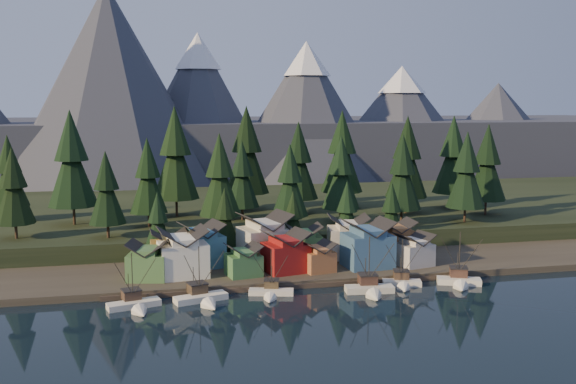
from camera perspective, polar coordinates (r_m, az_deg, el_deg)
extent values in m
plane|color=black|center=(123.42, 2.38, -10.50)|extent=(500.00, 500.00, 0.00)
cube|color=#332D25|center=(160.70, -1.30, -5.85)|extent=(400.00, 50.00, 1.50)
cube|color=black|center=(208.49, -3.98, -2.04)|extent=(420.00, 100.00, 6.00)
cube|color=#453931|center=(138.56, 0.61, -8.21)|extent=(80.00, 4.00, 1.00)
cube|color=#484A5C|center=(355.23, -7.61, 3.97)|extent=(560.00, 160.00, 30.00)
cone|color=#484A5C|center=(293.56, -15.57, 8.80)|extent=(100.00, 100.00, 90.00)
cone|color=#484A5C|center=(312.16, -7.93, 7.29)|extent=(80.00, 80.00, 72.00)
cone|color=white|center=(313.10, -8.03, 12.30)|extent=(22.40, 22.40, 17.28)
cone|color=#484A5C|center=(308.49, 1.62, 6.98)|extent=(84.00, 84.00, 68.00)
cone|color=white|center=(309.16, 1.64, 11.78)|extent=(23.52, 23.52, 16.32)
cone|color=#484A5C|center=(341.14, 10.00, 6.12)|extent=(92.00, 92.00, 58.00)
cone|color=white|center=(341.21, 10.09, 9.82)|extent=(25.76, 25.76, 13.92)
cone|color=#484A5C|center=(375.24, 18.05, 5.39)|extent=(88.00, 88.00, 50.00)
cube|color=silver|center=(128.63, -13.53, -9.78)|extent=(10.53, 5.63, 1.66)
cone|color=silver|center=(123.53, -12.89, -10.50)|extent=(3.91, 4.13, 3.12)
cube|color=black|center=(128.82, -13.52, -10.04)|extent=(10.78, 5.75, 0.36)
cube|color=#473225|center=(129.87, -13.76, -8.87)|extent=(4.03, 3.88, 1.87)
cube|color=black|center=(129.58, -13.77, -8.43)|extent=(4.28, 4.13, 0.21)
cylinder|color=black|center=(127.68, -13.68, -7.36)|extent=(0.19, 0.19, 9.36)
cylinder|color=black|center=(131.42, -14.00, -8.02)|extent=(0.15, 0.15, 4.58)
cube|color=white|center=(130.12, -7.76, -9.41)|extent=(11.04, 6.01, 1.74)
cone|color=white|center=(124.97, -6.80, -10.13)|extent=(4.12, 4.35, 3.26)
cube|color=black|center=(130.32, -7.75, -9.69)|extent=(11.30, 6.13, 0.38)
cube|color=#473726|center=(131.37, -8.07, -8.48)|extent=(4.23, 4.08, 1.95)
cube|color=black|center=(131.07, -8.08, -8.03)|extent=(4.50, 4.35, 0.22)
cylinder|color=black|center=(129.13, -7.90, -6.92)|extent=(0.20, 0.20, 9.77)
cylinder|color=black|center=(132.94, -8.41, -7.61)|extent=(0.15, 0.15, 4.78)
cube|color=white|center=(133.22, -1.50, -8.95)|extent=(9.53, 4.92, 1.47)
cone|color=white|center=(128.44, -1.63, -9.60)|extent=(3.44, 3.70, 2.75)
cube|color=black|center=(133.38, -1.50, -9.18)|extent=(9.76, 5.02, 0.32)
cube|color=#4D3E29|center=(134.42, -1.47, -8.17)|extent=(3.52, 3.39, 1.65)
cube|color=black|center=(134.17, -1.47, -7.79)|extent=(3.75, 3.61, 0.18)
cylinder|color=black|center=(132.45, -1.50, -6.89)|extent=(0.17, 0.17, 8.26)
cylinder|color=black|center=(135.89, -1.42, -7.43)|extent=(0.13, 0.13, 4.04)
cube|color=beige|center=(135.80, 7.25, -8.65)|extent=(10.34, 4.59, 1.84)
cone|color=beige|center=(130.68, 7.79, -9.33)|extent=(3.82, 3.80, 3.44)
cube|color=black|center=(135.99, 7.24, -8.93)|extent=(10.59, 4.68, 0.40)
cube|color=#412A22|center=(137.02, 7.09, -7.72)|extent=(4.05, 3.85, 2.07)
cube|color=black|center=(136.72, 7.09, -7.26)|extent=(4.30, 4.10, 0.23)
cylinder|color=black|center=(134.79, 7.23, -6.12)|extent=(0.21, 0.21, 10.33)
cylinder|color=black|center=(138.55, 6.90, -6.86)|extent=(0.16, 0.16, 5.05)
cube|color=white|center=(141.69, 10.08, -8.03)|extent=(8.69, 5.11, 1.59)
cone|color=white|center=(137.40, 10.30, -8.54)|extent=(3.63, 3.50, 2.97)
cube|color=black|center=(141.85, 10.08, -8.26)|extent=(8.89, 5.21, 0.35)
cube|color=#4D3929|center=(142.71, 10.03, -7.27)|extent=(3.87, 3.73, 1.78)
cube|color=black|center=(142.46, 10.04, -6.89)|extent=(4.11, 3.97, 0.20)
cylinder|color=black|center=(140.84, 10.11, -5.94)|extent=(0.18, 0.18, 8.92)
cylinder|color=black|center=(143.99, 9.96, -6.57)|extent=(0.14, 0.14, 4.36)
cube|color=white|center=(145.36, 14.95, -7.75)|extent=(9.85, 6.54, 1.80)
cone|color=white|center=(140.50, 15.16, -8.31)|extent=(4.30, 4.18, 3.38)
cube|color=black|center=(145.54, 14.94, -8.01)|extent=(10.08, 6.67, 0.39)
cube|color=#4B3128|center=(146.53, 14.91, -6.92)|extent=(4.59, 4.47, 2.03)
cube|color=black|center=(146.25, 14.92, -6.49)|extent=(4.89, 4.76, 0.23)
cylinder|color=black|center=(144.45, 15.01, -5.43)|extent=(0.20, 0.20, 10.14)
cylinder|color=black|center=(148.00, 14.85, -6.14)|extent=(0.16, 0.16, 4.96)
cube|color=#46733E|center=(141.39, -12.33, -6.46)|extent=(9.57, 8.79, 5.65)
cube|color=#46733E|center=(140.60, -12.37, -5.12)|extent=(5.93, 7.85, 1.15)
cube|color=white|center=(142.35, -9.32, -5.93)|extent=(11.10, 10.10, 7.34)
cube|color=white|center=(141.38, -9.36, -4.21)|extent=(6.53, 9.42, 1.43)
cube|color=#3C6F3F|center=(141.52, -3.98, -6.48)|extent=(8.09, 7.71, 4.69)
cube|color=#3C6F3F|center=(140.85, -3.99, -5.37)|extent=(4.95, 7.02, 0.99)
cube|color=maroon|center=(144.24, -0.22, -5.84)|extent=(10.55, 9.75, 6.36)
cube|color=maroon|center=(143.39, -0.22, -4.37)|extent=(6.56, 8.69, 1.27)
cube|color=#A16239|center=(144.98, 2.66, -6.14)|extent=(7.60, 7.60, 4.59)
cube|color=#A16239|center=(144.34, 2.67, -5.08)|extent=(4.74, 6.88, 0.90)
cube|color=#365A81|center=(149.30, 7.08, -5.18)|extent=(11.06, 9.56, 7.64)
cube|color=#365A81|center=(148.34, 7.11, -3.47)|extent=(6.39, 9.00, 1.46)
cube|color=beige|center=(152.49, 11.13, -5.47)|extent=(8.90, 8.23, 5.16)
cube|color=beige|center=(151.81, 11.16, -4.33)|extent=(5.60, 7.26, 1.05)
cube|color=olive|center=(149.22, -10.51, -5.53)|extent=(8.39, 7.54, 6.25)
cube|color=olive|center=(148.42, -10.54, -4.15)|extent=(4.77, 7.22, 1.13)
cube|color=teal|center=(149.83, -7.68, -5.19)|extent=(10.92, 10.51, 7.35)
cube|color=teal|center=(148.92, -7.71, -3.58)|extent=(6.94, 9.31, 1.27)
cube|color=beige|center=(152.42, -2.08, -4.73)|extent=(12.90, 11.67, 8.26)
cube|color=beige|center=(151.43, -2.09, -2.92)|extent=(8.03, 10.34, 1.55)
cube|color=#4E8749|center=(154.87, 1.39, -4.96)|extent=(8.83, 7.44, 5.94)
cube|color=#4E8749|center=(154.12, 1.40, -3.68)|extent=(5.04, 7.06, 1.18)
cube|color=beige|center=(157.73, 5.37, -4.49)|extent=(10.73, 9.86, 7.36)
cube|color=beige|center=(156.85, 5.39, -2.95)|extent=(6.50, 8.99, 1.33)
cube|color=#956035|center=(159.57, 9.58, -4.55)|extent=(8.61, 8.12, 6.67)
cube|color=#956035|center=(158.78, 9.61, -3.18)|extent=(4.91, 7.77, 1.15)
cylinder|color=#332319|center=(170.98, -23.02, -3.17)|extent=(0.70, 0.70, 3.97)
cone|color=black|center=(169.63, -23.17, -0.31)|extent=(9.71, 9.71, 13.68)
cone|color=black|center=(168.84, -23.30, 2.06)|extent=(6.62, 6.62, 9.93)
cylinder|color=#332319|center=(184.68, -18.48, -1.92)|extent=(0.70, 0.70, 5.51)
cone|color=black|center=(183.11, -18.64, 1.77)|extent=(13.47, 13.47, 18.98)
cone|color=black|center=(182.39, -18.78, 4.83)|extent=(9.18, 9.18, 13.77)
cylinder|color=#332319|center=(164.38, -15.70, -3.28)|extent=(0.70, 0.70, 3.79)
cone|color=black|center=(163.03, -15.81, -0.45)|extent=(9.26, 9.26, 13.05)
cone|color=black|center=(162.22, -15.90, 1.90)|extent=(6.31, 6.31, 9.47)
cylinder|color=#332319|center=(175.85, -12.24, -2.38)|extent=(0.70, 0.70, 4.22)
cone|color=black|center=(174.48, -12.33, 0.58)|extent=(10.31, 10.31, 14.52)
cone|color=black|center=(173.71, -12.40, 3.03)|extent=(7.03, 7.03, 10.54)
cylinder|color=#332319|center=(190.70, -9.87, -1.30)|extent=(0.70, 0.70, 5.68)
cone|color=black|center=(189.15, -9.96, 2.38)|extent=(13.88, 13.88, 19.55)
cone|color=black|center=(188.47, -10.03, 5.44)|extent=(9.46, 9.46, 14.19)
cylinder|color=#332319|center=(166.99, -6.02, -2.74)|extent=(0.70, 0.70, 4.48)
cone|color=black|center=(165.48, -6.07, 0.57)|extent=(10.96, 10.96, 15.45)
cone|color=black|center=(164.66, -6.11, 3.32)|extent=(7.47, 7.47, 11.21)
cylinder|color=#332319|center=(182.70, -4.07, -1.87)|extent=(0.70, 0.70, 3.98)
cone|color=black|center=(181.43, -4.09, 0.81)|extent=(9.73, 9.73, 13.71)
cone|color=black|center=(180.70, -4.11, 3.04)|extent=(6.63, 6.63, 9.95)
cylinder|color=#332319|center=(168.04, 0.17, -2.71)|extent=(0.70, 0.70, 3.98)
cone|color=black|center=(166.66, 0.17, 0.20)|extent=(9.73, 9.73, 13.70)
cone|color=black|center=(165.86, 0.17, 2.62)|extent=(6.63, 6.63, 9.95)
cylinder|color=#332319|center=(192.78, 0.92, -1.21)|extent=(0.70, 0.70, 4.86)
cone|color=black|center=(191.39, 0.93, 1.91)|extent=(11.88, 11.88, 16.74)
cone|color=black|center=(190.68, 0.94, 4.49)|extent=(8.10, 8.10, 12.15)
cylinder|color=#332319|center=(178.74, 4.69, -2.05)|extent=(0.70, 0.70, 4.28)
cone|color=black|center=(177.38, 4.72, 0.90)|extent=(10.45, 10.45, 14.73)
cone|color=black|center=(176.62, 4.75, 3.35)|extent=(7.13, 7.13, 10.69)
cylinder|color=#332319|center=(204.56, 4.77, -0.62)|extent=(0.70, 0.70, 5.41)
cone|color=black|center=(203.16, 4.80, 2.65)|extent=(13.23, 13.23, 18.65)
cone|color=black|center=(202.51, 4.84, 5.36)|extent=(9.02, 9.02, 13.53)
cylinder|color=#332319|center=(179.50, 10.05, -2.09)|extent=(0.70, 0.70, 4.32)
cone|color=black|center=(178.13, 10.12, 0.87)|extent=(10.57, 10.57, 14.89)
cone|color=black|center=(177.37, 10.18, 3.34)|extent=(7.21, 7.21, 10.81)
cylinder|color=#332319|center=(197.04, 10.43, -1.09)|extent=(0.70, 0.70, 5.15)
cone|color=black|center=(195.63, 10.51, 2.14)|extent=(12.60, 12.60, 17.75)
cone|color=black|center=(194.95, 10.57, 4.82)|extent=(8.59, 8.59, 12.88)
cylinder|color=#332319|center=(185.33, 15.44, -1.93)|extent=(0.70, 0.70, 4.46)
cone|color=black|center=(183.98, 15.55, 1.04)|extent=(10.89, 10.89, 15.35)
cone|color=black|center=(183.24, 15.64, 3.50)|extent=(7.43, 7.43, 11.14)
cylinder|color=#332319|center=(209.96, 14.32, -0.66)|extent=(0.70, 0.70, 5.13)
cone|color=black|center=(208.64, 14.42, 2.36)|extent=(12.55, 12.55, 17.69)
cone|color=black|center=(207.99, 14.51, 4.86)|extent=(8.56, 8.56, 12.84)
cylinder|color=#332319|center=(199.75, -3.65, -0.78)|extent=(0.70, 0.70, 5.66)
cone|color=black|center=(198.27, -3.68, 2.72)|extent=(13.84, 13.84, 19.51)
cone|color=black|center=(197.61, -3.71, 5.63)|extent=(9.44, 9.44, 14.16)
cylinder|color=#332319|center=(197.24, -23.38, -1.74)|extent=(0.70, 0.70, 4.27)
cone|color=black|center=(196.00, -23.53, 0.93)|extent=(10.44, 10.44, 14.71)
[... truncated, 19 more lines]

